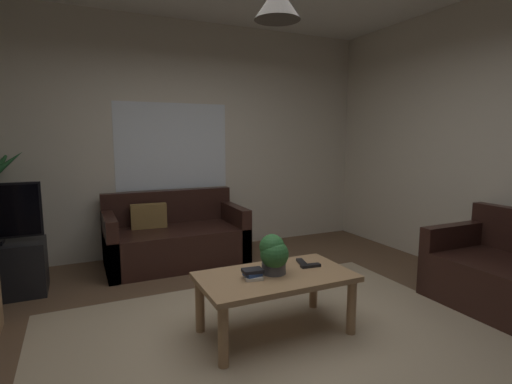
# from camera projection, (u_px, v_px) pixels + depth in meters

# --- Properties ---
(floor) EXTENTS (5.08, 5.01, 0.02)m
(floor) POSITION_uv_depth(u_px,v_px,m) (273.00, 341.00, 2.85)
(floor) COLOR brown
(floor) RESTS_ON ground
(rug) EXTENTS (3.30, 2.76, 0.01)m
(rug) POSITION_uv_depth(u_px,v_px,m) (287.00, 353.00, 2.67)
(rug) COLOR tan
(rug) RESTS_ON ground
(wall_back) EXTENTS (5.20, 0.06, 2.88)m
(wall_back) POSITION_uv_depth(u_px,v_px,m) (181.00, 139.00, 4.92)
(wall_back) COLOR beige
(wall_back) RESTS_ON ground
(window_pane) EXTENTS (1.39, 0.01, 1.06)m
(window_pane) POSITION_uv_depth(u_px,v_px,m) (173.00, 146.00, 4.85)
(window_pane) COLOR white
(couch_under_window) EXTENTS (1.55, 0.82, 0.82)m
(couch_under_window) POSITION_uv_depth(u_px,v_px,m) (175.00, 240.00, 4.53)
(couch_under_window) COLOR black
(couch_under_window) RESTS_ON ground
(coffee_table) EXTENTS (1.13, 0.63, 0.46)m
(coffee_table) POSITION_uv_depth(u_px,v_px,m) (275.00, 283.00, 2.89)
(coffee_table) COLOR #A87F56
(coffee_table) RESTS_ON ground
(book_on_table_0) EXTENTS (0.14, 0.12, 0.02)m
(book_on_table_0) POSITION_uv_depth(u_px,v_px,m) (253.00, 278.00, 2.79)
(book_on_table_0) COLOR beige
(book_on_table_0) RESTS_ON coffee_table
(book_on_table_1) EXTENTS (0.13, 0.11, 0.02)m
(book_on_table_1) POSITION_uv_depth(u_px,v_px,m) (253.00, 274.00, 2.80)
(book_on_table_1) COLOR #2D4C8C
(book_on_table_1) RESTS_ON coffee_table
(book_on_table_2) EXTENTS (0.15, 0.11, 0.02)m
(book_on_table_2) POSITION_uv_depth(u_px,v_px,m) (253.00, 271.00, 2.79)
(book_on_table_2) COLOR black
(book_on_table_2) RESTS_ON coffee_table
(remote_on_table_0) EXTENTS (0.16, 0.07, 0.02)m
(remote_on_table_0) POSITION_uv_depth(u_px,v_px,m) (311.00, 266.00, 3.04)
(remote_on_table_0) COLOR black
(remote_on_table_0) RESTS_ON coffee_table
(remote_on_table_1) EXTENTS (0.09, 0.17, 0.02)m
(remote_on_table_1) POSITION_uv_depth(u_px,v_px,m) (302.00, 262.00, 3.12)
(remote_on_table_1) COLOR black
(remote_on_table_1) RESTS_ON coffee_table
(potted_plant_on_table) EXTENTS (0.21, 0.22, 0.30)m
(potted_plant_on_table) POSITION_uv_depth(u_px,v_px,m) (273.00, 253.00, 2.87)
(potted_plant_on_table) COLOR #4C4C51
(potted_plant_on_table) RESTS_ON coffee_table
(pendant_lamp) EXTENTS (0.32, 0.32, 0.63)m
(pendant_lamp) POSITION_uv_depth(u_px,v_px,m) (277.00, 2.00, 2.62)
(pendant_lamp) COLOR black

